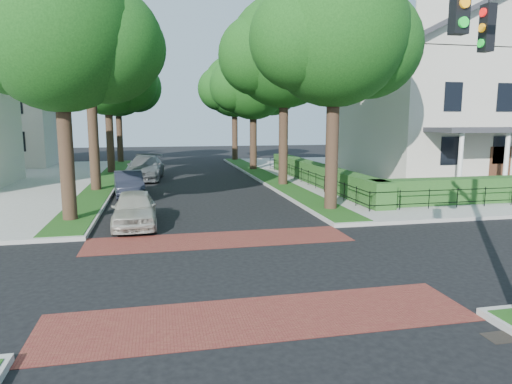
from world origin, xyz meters
TOP-DOWN VIEW (x-y plane):
  - ground at (0.00, 0.00)m, footprint 120.00×120.00m
  - sidewalk_ne at (19.50, 19.00)m, footprint 30.00×30.00m
  - crosswalk_far at (0.00, 3.20)m, footprint 9.00×2.20m
  - crosswalk_near at (0.00, -3.20)m, footprint 9.00×2.20m
  - storm_drain at (4.30, -5.00)m, footprint 0.65×0.45m
  - grass_strip_ne at (5.40, 19.10)m, footprint 1.60×29.80m
  - grass_strip_nw at (-5.40, 19.10)m, footprint 1.60×29.80m
  - tree_right_near at (5.60, 7.24)m, footprint 7.75×6.67m
  - tree_right_mid at (5.61, 15.25)m, footprint 8.25×7.09m
  - tree_right_far at (5.60, 24.22)m, footprint 7.25×6.23m
  - tree_right_back at (5.60, 33.23)m, footprint 7.50×6.45m
  - tree_left_near at (-5.40, 7.23)m, footprint 7.50×6.45m
  - tree_left_mid at (-5.39, 15.24)m, footprint 8.00×6.88m
  - tree_left_far at (-5.40, 24.22)m, footprint 7.00×6.02m
  - tree_left_back at (-5.40, 33.24)m, footprint 7.75×6.66m
  - hedge_main_road at (7.70, 15.00)m, footprint 1.00×18.00m
  - fence_main_road at (6.90, 15.00)m, footprint 0.06×18.00m
  - house_victorian at (17.51, 15.92)m, footprint 13.00×13.05m
  - parked_car_front at (-2.95, 5.93)m, footprint 1.73×4.09m
  - parked_car_middle at (-3.60, 13.27)m, footprint 1.89×4.23m
  - parked_car_rear at (-2.89, 20.30)m, footprint 2.75×5.75m

SIDE VIEW (x-z plane):
  - ground at x=0.00m, z-range 0.00..0.00m
  - crosswalk_far at x=0.00m, z-range 0.00..0.01m
  - crosswalk_near at x=0.00m, z-range 0.00..0.01m
  - storm_drain at x=4.30m, z-range 0.00..0.01m
  - sidewalk_ne at x=19.50m, z-range 0.00..0.15m
  - grass_strip_ne at x=5.40m, z-range 0.15..0.17m
  - grass_strip_nw at x=-5.40m, z-range 0.15..0.17m
  - fence_main_road at x=6.90m, z-range 0.15..1.05m
  - parked_car_middle at x=-3.60m, z-range 0.00..1.35m
  - parked_car_front at x=-2.95m, z-range 0.00..1.38m
  - hedge_main_road at x=7.70m, z-range 0.15..1.35m
  - parked_car_rear at x=-2.89m, z-range 0.00..1.62m
  - house_victorian at x=17.51m, z-range -0.22..12.26m
  - tree_right_far at x=5.60m, z-range 2.04..11.78m
  - tree_left_far at x=-5.40m, z-range 2.19..12.05m
  - tree_right_back at x=5.60m, z-range 2.17..12.37m
  - tree_left_near at x=-5.40m, z-range 2.17..12.37m
  - tree_left_back at x=-5.40m, z-range 2.19..12.63m
  - tree_right_near at x=5.60m, z-range 2.30..12.96m
  - tree_right_mid at x=5.61m, z-range 2.38..13.60m
  - tree_left_mid at x=-5.39m, z-range 2.60..14.08m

